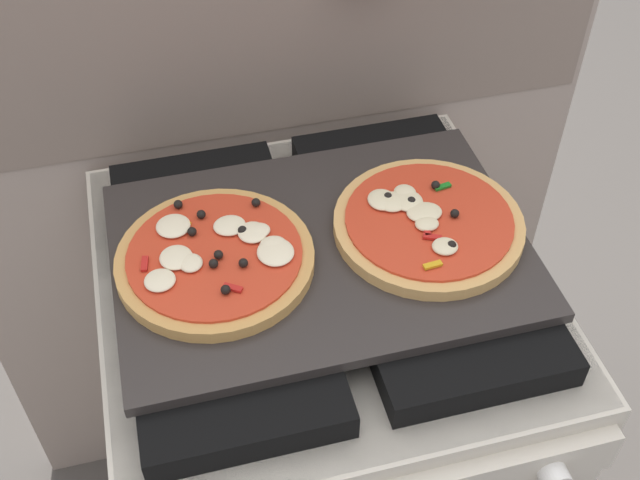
% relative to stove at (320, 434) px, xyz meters
% --- Properties ---
extents(kitchen_backsplash, '(1.10, 0.09, 1.55)m').
position_rel_stove_xyz_m(kitchen_backsplash, '(0.00, 0.34, 0.34)').
color(kitchen_backsplash, gray).
rests_on(kitchen_backsplash, ground_plane).
extents(stove, '(0.60, 0.64, 0.90)m').
position_rel_stove_xyz_m(stove, '(0.00, 0.00, 0.00)').
color(stove, beige).
rests_on(stove, ground_plane).
extents(baking_tray, '(0.54, 0.38, 0.02)m').
position_rel_stove_xyz_m(baking_tray, '(0.00, 0.00, 0.46)').
color(baking_tray, '#2D2826').
rests_on(baking_tray, stove).
extents(pizza_left, '(0.25, 0.25, 0.03)m').
position_rel_stove_xyz_m(pizza_left, '(-0.14, 0.01, 0.48)').
color(pizza_left, tan).
rests_on(pizza_left, baking_tray).
extents(pizza_right, '(0.25, 0.25, 0.03)m').
position_rel_stove_xyz_m(pizza_right, '(0.15, -0.00, 0.48)').
color(pizza_right, tan).
rests_on(pizza_right, baking_tray).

